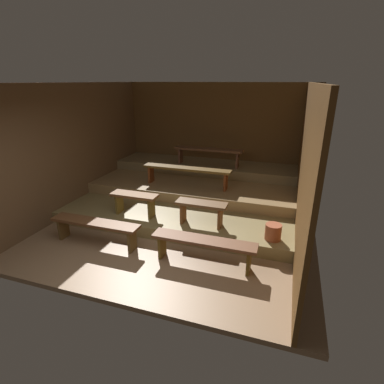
% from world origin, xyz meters
% --- Properties ---
extents(ground, '(5.64, 5.86, 0.08)m').
position_xyz_m(ground, '(0.00, 2.53, -0.04)').
color(ground, '#8A6A4C').
extents(wall_back, '(5.64, 0.06, 2.79)m').
position_xyz_m(wall_back, '(0.00, 5.09, 1.40)').
color(wall_back, brown).
rests_on(wall_back, ground).
extents(wall_left, '(0.06, 5.86, 2.79)m').
position_xyz_m(wall_left, '(-2.45, 2.53, 1.40)').
color(wall_left, brown).
rests_on(wall_left, ground).
extents(wall_right, '(0.06, 5.86, 2.79)m').
position_xyz_m(wall_right, '(2.45, 2.53, 1.40)').
color(wall_right, brown).
rests_on(wall_right, ground).
extents(platform_lower, '(4.84, 3.75, 0.23)m').
position_xyz_m(platform_lower, '(0.00, 3.18, 0.12)').
color(platform_lower, olive).
rests_on(platform_lower, ground).
extents(platform_middle, '(4.84, 2.50, 0.23)m').
position_xyz_m(platform_middle, '(0.00, 3.81, 0.35)').
color(platform_middle, '#95754A').
rests_on(platform_middle, platform_lower).
extents(platform_upper, '(4.84, 1.15, 0.23)m').
position_xyz_m(platform_upper, '(0.00, 4.49, 0.59)').
color(platform_upper, '#877550').
rests_on(platform_upper, platform_middle).
extents(bench_floor_left, '(1.70, 0.31, 0.46)m').
position_xyz_m(bench_floor_left, '(-1.02, 0.86, 0.37)').
color(bench_floor_left, brown).
rests_on(bench_floor_left, ground).
extents(bench_floor_right, '(1.70, 0.31, 0.46)m').
position_xyz_m(bench_floor_right, '(1.02, 0.86, 0.37)').
color(bench_floor_right, brown).
rests_on(bench_floor_right, ground).
extents(bench_lower_left, '(0.97, 0.31, 0.46)m').
position_xyz_m(bench_lower_left, '(-0.71, 1.78, 0.58)').
color(bench_lower_left, brown).
rests_on(bench_lower_left, platform_lower).
extents(bench_lower_right, '(0.97, 0.31, 0.46)m').
position_xyz_m(bench_lower_right, '(0.71, 1.78, 0.58)').
color(bench_lower_right, brown).
rests_on(bench_lower_right, platform_lower).
extents(bench_middle_center, '(2.11, 0.31, 0.46)m').
position_xyz_m(bench_middle_center, '(-0.07, 3.17, 0.85)').
color(bench_middle_center, brown).
rests_on(bench_middle_center, platform_middle).
extents(bench_upper_center, '(1.80, 0.31, 0.46)m').
position_xyz_m(bench_upper_center, '(0.14, 4.28, 1.08)').
color(bench_upper_center, brown).
rests_on(bench_upper_center, platform_upper).
extents(pail_lower, '(0.28, 0.28, 0.28)m').
position_xyz_m(pail_lower, '(2.05, 1.62, 0.38)').
color(pail_lower, '#9E4C2D').
rests_on(pail_lower, platform_lower).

